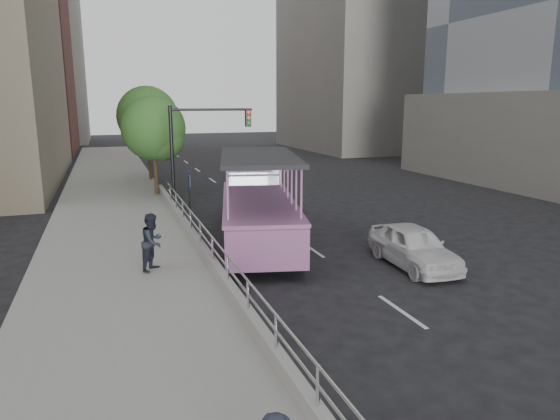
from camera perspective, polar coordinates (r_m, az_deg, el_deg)
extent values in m
plane|color=black|center=(14.73, 6.13, -9.02)|extent=(160.00, 160.00, 0.00)
cube|color=gray|center=(22.97, -18.21, -1.47)|extent=(5.50, 80.00, 0.30)
cube|color=#AAAAA5|center=(15.44, -7.69, -6.18)|extent=(0.24, 30.00, 0.36)
cylinder|color=silver|center=(8.20, 4.37, -19.36)|extent=(0.07, 0.07, 0.70)
cylinder|color=silver|center=(9.84, -0.43, -13.66)|extent=(0.07, 0.07, 0.70)
cylinder|color=silver|center=(11.59, -3.67, -9.59)|extent=(0.07, 0.07, 0.70)
cylinder|color=silver|center=(13.41, -6.00, -6.58)|extent=(0.07, 0.07, 0.70)
cylinder|color=silver|center=(15.28, -7.74, -4.29)|extent=(0.07, 0.07, 0.70)
cylinder|color=silver|center=(17.18, -9.10, -2.50)|extent=(0.07, 0.07, 0.70)
cylinder|color=silver|center=(19.09, -10.18, -1.07)|extent=(0.07, 0.07, 0.70)
cylinder|color=silver|center=(21.03, -11.06, 0.11)|extent=(0.07, 0.07, 0.70)
cylinder|color=silver|center=(22.97, -11.79, 1.08)|extent=(0.07, 0.07, 0.70)
cylinder|color=silver|center=(24.92, -12.41, 1.90)|extent=(0.07, 0.07, 0.70)
cylinder|color=silver|center=(15.28, -7.74, -4.29)|extent=(0.06, 22.00, 0.06)
cylinder|color=silver|center=(15.19, -7.78, -3.09)|extent=(0.06, 22.00, 0.06)
cylinder|color=black|center=(16.17, -5.74, -5.38)|extent=(0.55, 0.96, 0.91)
cylinder|color=black|center=(16.32, 2.08, -5.17)|extent=(0.55, 0.96, 0.91)
cylinder|color=black|center=(18.88, -5.78, -2.83)|extent=(0.55, 0.96, 0.91)
cylinder|color=black|center=(19.00, 0.91, -2.67)|extent=(0.55, 0.96, 0.91)
cylinder|color=black|center=(21.61, -5.80, -0.92)|extent=(0.55, 0.96, 0.91)
cylinder|color=black|center=(21.72, 0.04, -0.79)|extent=(0.55, 0.96, 0.91)
cube|color=#BC77B1|center=(18.96, -2.47, -0.91)|extent=(4.36, 8.60, 1.26)
cube|color=#BC77B1|center=(23.64, -3.17, 2.29)|extent=(2.89, 2.65, 1.57)
cylinder|color=#BC77B1|center=(24.44, -3.28, 3.33)|extent=(2.46, 1.23, 2.36)
cube|color=#8C5283|center=(14.84, -1.49, -4.59)|extent=(2.53, 0.93, 1.26)
cube|color=#8C5283|center=(18.82, -2.49, 1.13)|extent=(4.55, 8.93, 0.12)
cube|color=#242427|center=(18.18, -2.46, 6.13)|extent=(4.13, 7.07, 0.14)
cube|color=gray|center=(21.75, -2.99, 4.24)|extent=(2.30, 0.74, 1.05)
cube|color=#BC77B1|center=(22.24, -3.04, 3.63)|extent=(2.39, 1.49, 0.50)
imported|color=silver|center=(17.04, 15.01, -4.00)|extent=(1.85, 4.13, 1.38)
imported|color=#222732|center=(15.61, -14.34, -3.54)|extent=(1.05, 1.09, 1.77)
cylinder|color=black|center=(22.03, -10.29, 0.96)|extent=(0.07, 0.07, 2.23)
cube|color=#0A144C|center=(21.87, -10.38, 3.37)|extent=(0.04, 0.55, 0.80)
cube|color=silver|center=(21.88, -10.31, 3.38)|extent=(0.02, 0.36, 0.49)
cylinder|color=black|center=(25.22, -12.22, 5.68)|extent=(0.18, 0.18, 5.20)
cylinder|color=black|center=(25.40, -7.90, 11.30)|extent=(4.20, 0.12, 0.12)
cube|color=black|center=(25.86, -3.67, 10.41)|extent=(0.28, 0.22, 0.85)
sphere|color=red|center=(25.73, -3.60, 11.07)|extent=(0.16, 0.16, 0.16)
cylinder|color=#3C2B1B|center=(28.75, -14.00, 4.21)|extent=(0.22, 0.22, 3.08)
sphere|color=#335F26|center=(28.54, -14.25, 9.03)|extent=(3.52, 3.52, 3.52)
sphere|color=#335F26|center=(28.31, -13.32, 7.94)|extent=(2.42, 2.42, 2.42)
cylinder|color=#3C2B1B|center=(34.68, -14.66, 5.79)|extent=(0.22, 0.22, 3.47)
sphere|color=#335F26|center=(34.51, -14.90, 10.29)|extent=(3.97, 3.97, 3.97)
sphere|color=#335F26|center=(34.27, -14.13, 9.29)|extent=(2.73, 2.73, 2.73)
cube|color=gray|center=(64.00, 11.85, 21.44)|extent=(20.00, 20.00, 32.00)
cube|color=gray|center=(77.19, -27.61, 14.23)|extent=(16.00, 14.00, 20.00)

